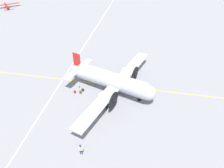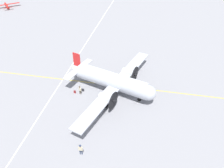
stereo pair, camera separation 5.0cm
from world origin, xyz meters
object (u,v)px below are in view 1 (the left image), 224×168
(crew_foreground, at_px, (81,149))
(light_aircraft_distant, at_px, (6,5))
(suitcase_upright_spare, at_px, (75,92))
(passenger_boarding, at_px, (80,89))
(suitcase_near_door, at_px, (83,90))
(airliner_main, at_px, (114,81))

(crew_foreground, relative_size, light_aircraft_distant, 0.25)
(light_aircraft_distant, bearing_deg, suitcase_upright_spare, -178.09)
(crew_foreground, bearing_deg, light_aircraft_distant, 128.61)
(crew_foreground, distance_m, suitcase_upright_spare, 13.44)
(passenger_boarding, xyz_separation_m, suitcase_near_door, (0.20, 0.88, -0.79))
(suitcase_near_door, distance_m, suitcase_upright_spare, 1.54)
(airliner_main, xyz_separation_m, passenger_boarding, (-6.02, -1.65, -1.53))
(passenger_boarding, distance_m, light_aircraft_distant, 59.08)
(suitcase_near_door, xyz_separation_m, light_aircraft_distant, (-41.56, 41.31, 0.50))
(airliner_main, height_order, passenger_boarding, airliner_main)
(light_aircraft_distant, bearing_deg, passenger_boarding, -177.36)
(suitcase_upright_spare, bearing_deg, light_aircraft_distant, 133.70)
(airliner_main, distance_m, suitcase_upright_spare, 7.65)
(suitcase_near_door, bearing_deg, crew_foreground, -73.77)
(suitcase_upright_spare, bearing_deg, crew_foreground, -67.48)
(suitcase_near_door, height_order, suitcase_upright_spare, suitcase_upright_spare)
(passenger_boarding, distance_m, suitcase_upright_spare, 1.34)
(crew_foreground, distance_m, light_aircraft_distant, 70.97)
(passenger_boarding, relative_size, suitcase_near_door, 2.86)
(suitcase_upright_spare, distance_m, light_aircraft_distant, 58.29)
(light_aircraft_distant, bearing_deg, airliner_main, -172.34)
(passenger_boarding, bearing_deg, suitcase_near_door, 98.22)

